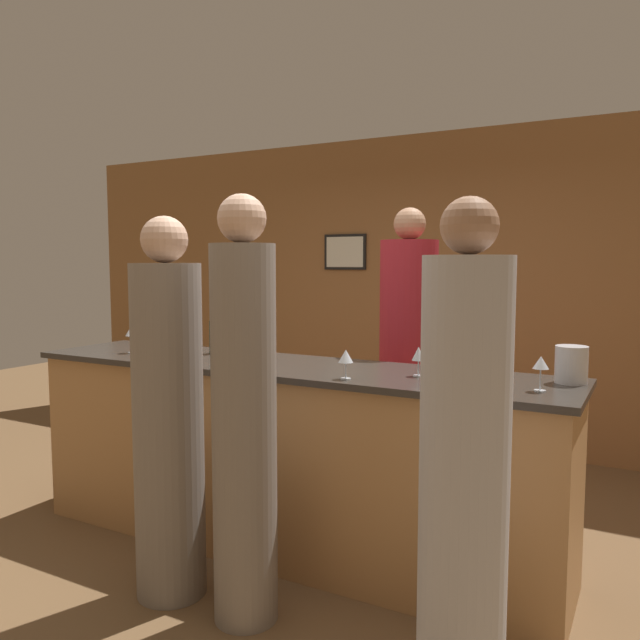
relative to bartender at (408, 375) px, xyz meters
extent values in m
plane|color=brown|center=(-0.47, -0.77, -0.93)|extent=(14.00, 14.00, 0.00)
cube|color=olive|center=(-0.47, 1.72, 0.47)|extent=(8.00, 0.06, 2.80)
cube|color=black|center=(-1.28, 1.68, 0.82)|extent=(0.44, 0.02, 0.34)
cube|color=silver|center=(-1.28, 1.67, 0.82)|extent=(0.39, 0.00, 0.29)
cube|color=#B27F4C|center=(-0.47, -0.77, -0.41)|extent=(3.15, 0.65, 1.04)
cube|color=#332D28|center=(-0.47, -0.77, 0.13)|extent=(3.21, 0.71, 0.04)
cylinder|color=maroon|center=(0.00, 0.00, -0.03)|extent=(0.37, 0.37, 1.79)
sphere|color=#A37556|center=(0.00, 0.00, 0.96)|extent=(0.20, 0.20, 0.20)
cylinder|color=gray|center=(-0.23, -1.47, -0.06)|extent=(0.29, 0.29, 1.73)
sphere|color=tan|center=(-0.23, -1.47, 0.91)|extent=(0.22, 0.22, 0.22)
cylinder|color=#B2B2B7|center=(0.81, -1.58, -0.09)|extent=(0.32, 0.32, 1.68)
sphere|color=#A37556|center=(0.81, -1.58, 0.85)|extent=(0.20, 0.20, 0.20)
cylinder|color=gray|center=(-0.69, -1.46, -0.10)|extent=(0.34, 0.34, 1.65)
sphere|color=tan|center=(-0.69, -1.46, 0.83)|extent=(0.22, 0.22, 0.22)
cylinder|color=black|center=(-1.05, -0.63, 0.25)|extent=(0.08, 0.08, 0.21)
cylinder|color=black|center=(-1.05, -0.63, 0.40)|extent=(0.03, 0.03, 0.09)
cylinder|color=silver|center=(1.04, -0.59, 0.24)|extent=(0.15, 0.15, 0.18)
cylinder|color=silver|center=(-1.02, -1.02, 0.15)|extent=(0.05, 0.05, 0.00)
cylinder|color=silver|center=(-1.02, -1.02, 0.20)|extent=(0.01, 0.01, 0.09)
cone|color=silver|center=(-1.02, -1.02, 0.27)|extent=(0.06, 0.06, 0.06)
cylinder|color=silver|center=(0.34, -0.76, 0.15)|extent=(0.05, 0.05, 0.00)
cylinder|color=silver|center=(0.34, -0.76, 0.19)|extent=(0.01, 0.01, 0.08)
cone|color=silver|center=(0.34, -0.76, 0.26)|extent=(0.07, 0.07, 0.07)
cylinder|color=silver|center=(-0.56, -0.92, 0.15)|extent=(0.05, 0.05, 0.00)
cylinder|color=silver|center=(-0.56, -0.92, 0.20)|extent=(0.01, 0.01, 0.09)
cone|color=silver|center=(-0.56, -0.92, 0.28)|extent=(0.06, 0.06, 0.07)
cylinder|color=silver|center=(0.94, -0.86, 0.15)|extent=(0.05, 0.05, 0.00)
cylinder|color=silver|center=(0.94, -0.86, 0.20)|extent=(0.01, 0.01, 0.10)
cone|color=silver|center=(0.94, -0.86, 0.28)|extent=(0.07, 0.07, 0.06)
cylinder|color=silver|center=(-1.53, -0.86, 0.15)|extent=(0.05, 0.05, 0.00)
cylinder|color=silver|center=(-1.53, -0.86, 0.21)|extent=(0.01, 0.01, 0.10)
cone|color=silver|center=(-1.53, -0.86, 0.29)|extent=(0.08, 0.08, 0.06)
cylinder|color=silver|center=(0.05, -1.01, 0.15)|extent=(0.05, 0.05, 0.00)
cylinder|color=silver|center=(0.05, -1.01, 0.19)|extent=(0.01, 0.01, 0.08)
cone|color=silver|center=(0.05, -1.01, 0.26)|extent=(0.07, 0.07, 0.06)
camera|label=1|loc=(1.39, -3.74, 0.72)|focal=35.00mm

